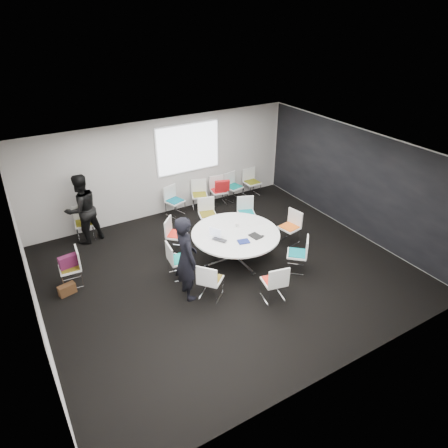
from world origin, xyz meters
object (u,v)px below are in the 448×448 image
chair_ring_b (246,219)px  person_back (82,209)px  person_main (186,258)px  cup (237,225)px  chair_back_b (200,200)px  chair_ring_d (177,241)px  chair_spare_left (72,274)px  chair_back_e (252,187)px  chair_ring_a (289,233)px  laptop (221,239)px  brown_bag (67,289)px  chair_back_a (175,206)px  chair_back_c (219,196)px  chair_person_back (85,229)px  maroon_bag (68,261)px  chair_ring_e (179,266)px  conference_table (235,240)px  chair_ring_f (210,286)px  chair_back_d (234,192)px  chair_ring_g (274,288)px  chair_ring_h (297,260)px  chair_ring_c (208,220)px

chair_ring_b → person_back: size_ratio=0.47×
person_main → cup: (1.80, 0.91, -0.18)m
chair_back_b → cup: (-0.31, -2.62, 0.50)m
chair_ring_d → cup: bearing=99.4°
chair_spare_left → chair_back_e: bearing=-68.7°
chair_ring_a → chair_back_b: (-1.11, 2.93, 0.00)m
laptop → brown_bag: laptop is taller
brown_bag → chair_back_a: bearing=31.8°
chair_back_c → chair_spare_left: same height
chair_person_back → person_back: 0.68m
chair_person_back → person_back: person_back is taller
chair_person_back → chair_spare_left: bearing=77.5°
person_main → maroon_bag: person_main is taller
chair_ring_e → person_main: person_main is taller
conference_table → maroon_bag: 3.80m
chair_ring_f → laptop: chair_ring_f is taller
chair_back_c → chair_back_d: 0.56m
chair_ring_g → chair_back_e: size_ratio=1.00×
chair_back_b → chair_back_e: 1.90m
chair_back_a → chair_back_e: 2.72m
chair_back_c → maroon_bag: (-4.83, -1.88, 0.34)m
chair_ring_g → cup: size_ratio=9.78×
chair_ring_g → brown_bag: (-3.76, 2.37, -0.16)m
chair_ring_g → chair_spare_left: (-3.56, 2.66, 0.00)m
chair_ring_d → chair_ring_f: 2.06m
chair_person_back → maroon_bag: bearing=77.0°
chair_ring_a → chair_back_a: (-1.93, 2.93, 0.00)m
chair_back_d → chair_person_back: (-4.64, 0.00, 0.00)m
maroon_bag → conference_table: bearing=-14.6°
chair_ring_h → chair_back_d: bearing=31.6°
chair_ring_f → chair_person_back: size_ratio=1.00×
chair_ring_b → chair_spare_left: (-4.73, -0.20, 0.00)m
chair_ring_c → person_main: size_ratio=0.46×
chair_ring_d → chair_ring_g: 2.95m
chair_ring_a → chair_back_d: 2.93m
chair_ring_e → chair_back_e: bearing=130.8°
chair_ring_f → chair_spare_left: 3.11m
chair_ring_c → chair_back_b: bearing=-92.0°
cup → maroon_bag: 3.94m
chair_back_a → cup: size_ratio=9.78×
chair_ring_d → maroon_bag: (-2.60, -0.12, 0.34)m
chair_person_back → maroon_bag: size_ratio=2.20×
chair_spare_left → chair_ring_e: bearing=-108.9°
chair_ring_a → chair_back_e: 3.03m
chair_ring_b → chair_back_b: (-0.57, 1.71, 0.00)m
conference_table → chair_back_a: (-0.32, 2.86, -0.25)m
brown_bag → chair_ring_f: bearing=-32.0°
chair_ring_a → chair_back_d: bearing=-12.4°
chair_ring_b → chair_back_b: same height
chair_ring_e → chair_back_a: (1.17, 2.82, 0.00)m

